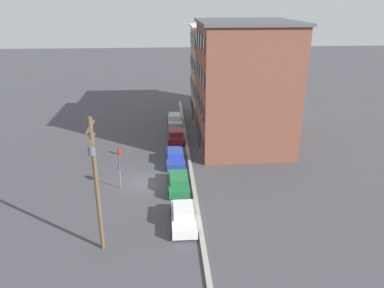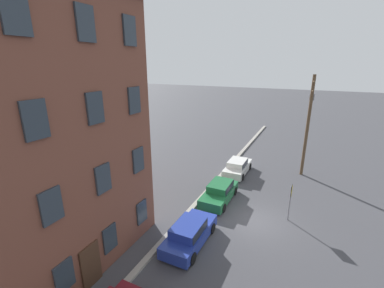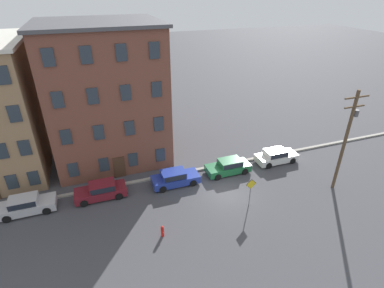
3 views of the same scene
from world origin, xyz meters
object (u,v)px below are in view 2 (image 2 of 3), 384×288
car_blue (189,233)px  car_white (238,166)px  car_green (220,191)px  utility_pole (308,121)px  caution_sign (291,196)px

car_blue → car_white: size_ratio=1.00×
car_green → utility_pole: bearing=-34.1°
car_blue → car_white: bearing=1.5°
car_green → car_white: same height
car_blue → car_green: size_ratio=1.00×
car_green → car_white: size_ratio=1.00×
car_blue → caution_sign: size_ratio=1.63×
car_white → caution_sign: size_ratio=1.63×
car_blue → car_green: bearing=1.3°
car_blue → caution_sign: caution_sign is taller
car_blue → car_white: same height
car_blue → car_white: (11.18, 0.28, 0.00)m
caution_sign → utility_pole: bearing=-2.1°
car_green → car_white: 5.57m
car_green → utility_pole: (8.10, -5.50, 4.52)m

